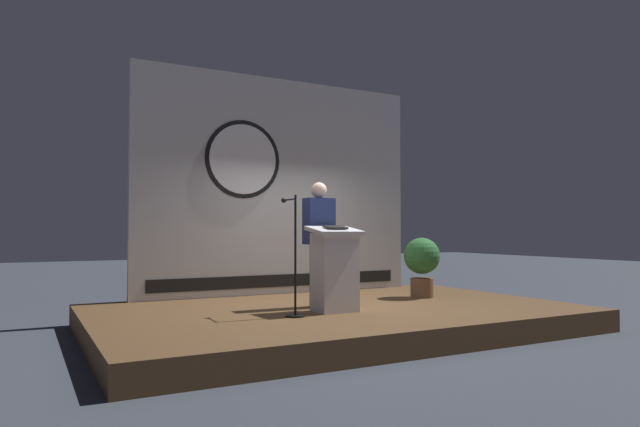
# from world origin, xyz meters

# --- Properties ---
(ground_plane) EXTENTS (40.00, 40.00, 0.00)m
(ground_plane) POSITION_xyz_m (0.00, 0.00, 0.00)
(ground_plane) COLOR #383D47
(stage_platform) EXTENTS (6.40, 4.00, 0.30)m
(stage_platform) POSITION_xyz_m (0.00, 0.00, 0.15)
(stage_platform) COLOR brown
(stage_platform) RESTS_ON ground
(banner_display) EXTENTS (4.88, 0.12, 3.59)m
(banner_display) POSITION_xyz_m (-0.02, 1.85, 2.09)
(banner_display) COLOR silver
(banner_display) RESTS_ON stage_platform
(podium) EXTENTS (0.64, 0.50, 1.12)m
(podium) POSITION_xyz_m (-0.23, -0.37, 0.85)
(podium) COLOR silver
(podium) RESTS_ON stage_platform
(speaker_person) EXTENTS (0.40, 0.26, 1.71)m
(speaker_person) POSITION_xyz_m (-0.20, 0.11, 1.18)
(speaker_person) COLOR black
(speaker_person) RESTS_ON stage_platform
(microphone_stand) EXTENTS (0.24, 0.50, 1.49)m
(microphone_stand) POSITION_xyz_m (-0.87, -0.48, 0.82)
(microphone_stand) COLOR black
(microphone_stand) RESTS_ON stage_platform
(potted_plant) EXTENTS (0.57, 0.57, 0.93)m
(potted_plant) POSITION_xyz_m (1.74, 0.31, 0.86)
(potted_plant) COLOR brown
(potted_plant) RESTS_ON stage_platform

